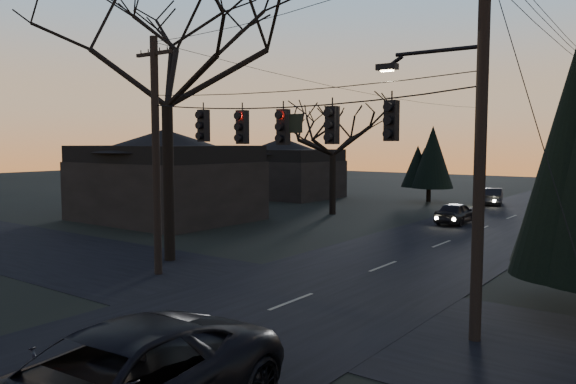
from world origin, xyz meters
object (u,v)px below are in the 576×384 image
Objects in this scene: utility_pole_right at (475,340)px; utility_pole_left at (158,274)px; sedan_oncoming_a at (456,213)px; sedan_oncoming_b at (493,197)px; utility_pole_far_l at (478,197)px; bare_tree_left at (166,43)px.

utility_pole_left is at bearing 180.00° from utility_pole_right.
sedan_oncoming_a is 11.85m from sedan_oncoming_b.
utility_pole_right is 37.79m from utility_pole_far_l.
bare_tree_left is (-1.51, -34.11, 8.69)m from utility_pole_far_l.
bare_tree_left is (-13.01, 1.89, 8.69)m from utility_pole_right.
utility_pole_left reaches higher than sedan_oncoming_a.
utility_pole_far_l is at bearing -76.29° from sedan_oncoming_b.
utility_pole_right is at bearing -72.28° from utility_pole_far_l.
bare_tree_left is at bearing -92.54° from utility_pole_far_l.
sedan_oncoming_b is at bearing 84.78° from utility_pole_left.
bare_tree_left is 3.31× the size of sedan_oncoming_a.
utility_pole_right is 0.80× the size of bare_tree_left.
utility_pole_left is at bearing -51.34° from bare_tree_left.
utility_pole_right is at bearing 91.88° from sedan_oncoming_b.
bare_tree_left is at bearing 171.74° from utility_pole_right.
sedan_oncoming_a is (4.21, -17.10, 0.64)m from utility_pole_far_l.
sedan_oncoming_b is (-1.41, 11.76, 0.00)m from sedan_oncoming_a.
bare_tree_left is (-1.51, 1.89, 8.69)m from utility_pole_left.
utility_pole_left is at bearing 70.82° from sedan_oncoming_b.
utility_pole_left is (-11.50, 0.00, 0.00)m from utility_pole_right.
sedan_oncoming_b is at bearing 105.84° from utility_pole_right.
utility_pole_left is 1.06× the size of utility_pole_far_l.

